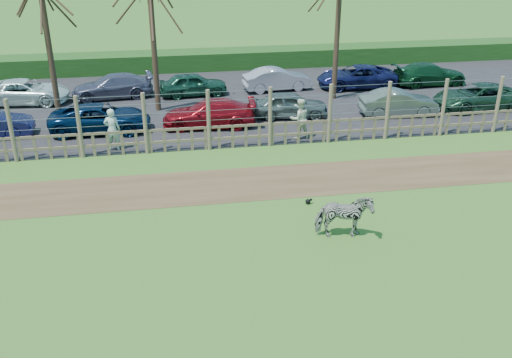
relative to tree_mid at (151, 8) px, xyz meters
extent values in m
plane|color=olive|center=(2.00, -13.50, -4.87)|extent=(120.00, 120.00, 0.00)
cube|color=brown|center=(2.00, -9.00, -4.86)|extent=(34.00, 2.80, 0.01)
cube|color=#232326|center=(2.00, 1.00, -4.85)|extent=(44.00, 13.00, 0.04)
cube|color=#1E4716|center=(2.00, 8.00, -4.32)|extent=(46.00, 2.00, 1.10)
cube|color=brown|center=(2.00, -5.50, -4.42)|extent=(30.00, 0.06, 0.10)
cube|color=brown|center=(2.00, -5.50, -3.92)|extent=(30.00, 0.06, 0.10)
cylinder|color=brown|center=(-5.50, -5.50, -3.62)|extent=(0.16, 0.16, 2.50)
cylinder|color=brown|center=(-3.00, -5.50, -3.62)|extent=(0.16, 0.16, 2.50)
cylinder|color=brown|center=(-0.50, -5.50, -3.62)|extent=(0.16, 0.16, 2.50)
cylinder|color=brown|center=(2.00, -5.50, -3.62)|extent=(0.16, 0.16, 2.50)
cylinder|color=brown|center=(4.50, -5.50, -3.62)|extent=(0.16, 0.16, 2.50)
cylinder|color=brown|center=(7.00, -5.50, -3.62)|extent=(0.16, 0.16, 2.50)
cylinder|color=brown|center=(9.50, -5.50, -3.62)|extent=(0.16, 0.16, 2.50)
cylinder|color=brown|center=(12.00, -5.50, -3.62)|extent=(0.16, 0.16, 2.50)
cylinder|color=brown|center=(14.50, -5.50, -3.62)|extent=(0.16, 0.16, 2.50)
cylinder|color=gray|center=(2.00, -5.50, -3.62)|extent=(30.00, 0.02, 0.02)
cylinder|color=gray|center=(2.00, -5.50, -3.22)|extent=(30.00, 0.02, 0.02)
cylinder|color=gray|center=(2.00, -5.50, -2.82)|extent=(30.00, 0.02, 0.02)
cylinder|color=gray|center=(2.00, -5.50, -2.47)|extent=(30.00, 0.02, 0.02)
cylinder|color=#3D2B1E|center=(-4.50, -1.00, -1.12)|extent=(0.26, 0.26, 7.50)
cylinder|color=#3D2B1E|center=(0.00, 0.00, -1.62)|extent=(0.26, 0.26, 6.50)
cylinder|color=#3D2B1E|center=(9.00, 0.50, -1.37)|extent=(0.26, 0.26, 7.00)
imported|color=gray|center=(5.23, -13.13, -4.18)|extent=(1.71, 0.93, 1.38)
imported|color=#B7DABE|center=(-1.83, -4.98, -3.96)|extent=(0.67, 0.48, 1.72)
imported|color=silver|center=(5.87, -4.92, -3.96)|extent=(0.92, 0.77, 1.72)
sphere|color=black|center=(4.76, -10.87, -4.78)|extent=(0.17, 0.17, 0.17)
sphere|color=black|center=(4.86, -10.87, -4.72)|extent=(0.09, 0.09, 0.09)
imported|color=#061D3C|center=(-2.51, -2.68, -4.23)|extent=(4.37, 2.11, 1.20)
imported|color=maroon|center=(2.24, -2.81, -4.23)|extent=(4.26, 2.03, 1.20)
imported|color=slate|center=(6.08, -2.12, -4.23)|extent=(3.67, 1.83, 1.20)
imported|color=slate|center=(11.21, -2.67, -4.23)|extent=(3.71, 1.49, 1.20)
imported|color=#20462F|center=(15.42, -2.34, -4.23)|extent=(4.43, 2.26, 1.20)
imported|color=silver|center=(-6.56, 2.19, -4.23)|extent=(4.48, 2.39, 1.20)
imported|color=#52546C|center=(-2.30, 2.48, -4.23)|extent=(4.28, 2.07, 1.20)
imported|color=#1B4C35|center=(1.85, 2.19, -4.23)|extent=(3.63, 1.72, 1.20)
imported|color=#B8B3BF|center=(6.38, 2.47, -4.23)|extent=(3.75, 1.63, 1.20)
imported|color=#141948|center=(10.82, 2.27, -4.23)|extent=(4.41, 2.21, 1.20)
imported|color=#114322|center=(15.01, 2.14, -4.23)|extent=(4.21, 1.89, 1.20)
camera|label=1|loc=(0.32, -27.12, 3.79)|focal=40.00mm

